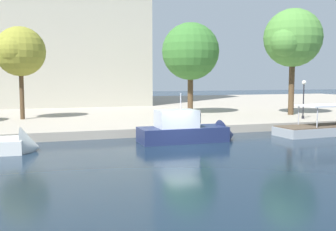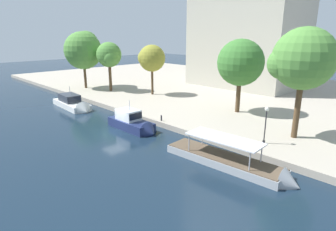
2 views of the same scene
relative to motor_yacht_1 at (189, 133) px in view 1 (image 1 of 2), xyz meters
The scene contains 8 objects.
ground_plane 2.65m from the motor_yacht_1, 121.08° to the right, with size 220.00×220.00×0.00m, color #142333.
dock_promenade 30.62m from the motor_yacht_1, 92.48° to the left, with size 120.00×55.00×0.71m, color #A39989.
motor_yacht_1 is the anchor object (origin of this frame).
mooring_bollard_0 3.85m from the motor_yacht_1, 69.39° to the left, with size 0.22×0.22×0.79m.
lamp_post 16.05m from the motor_yacht_1, 21.69° to the left, with size 0.43×0.43×3.92m.
tree_0 20.03m from the motor_yacht_1, 132.51° to the left, with size 4.93×4.98×9.25m.
tree_1 20.60m from the motor_yacht_1, 31.65° to the left, with size 6.49×6.45×11.81m.
tree_4 17.65m from the motor_yacht_1, 68.40° to the left, with size 6.57×6.57×10.47m.
Camera 1 is at (-9.69, -26.37, 4.93)m, focal length 42.77 mm.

